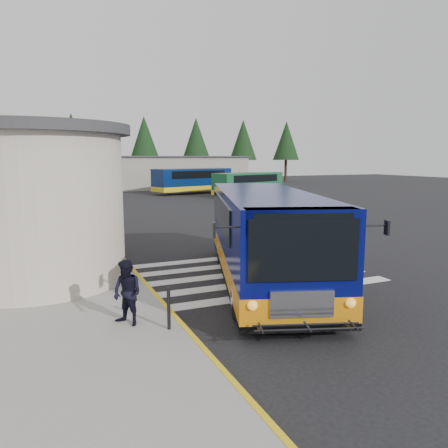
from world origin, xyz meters
name	(u,v)px	position (x,y,z in m)	size (l,w,h in m)	color
ground	(248,267)	(0.00, 0.00, 0.00)	(140.00, 140.00, 0.00)	black
curb_strip	(117,253)	(-4.05, 4.00, 0.08)	(0.12, 34.00, 0.16)	yellow
crosswalk	(245,273)	(-0.50, -0.80, 0.01)	(8.00, 5.35, 0.01)	silver
depot_building	(144,172)	(6.00, 42.00, 2.11)	(26.40, 8.40, 4.20)	gray
tree_line	(133,138)	(6.29, 50.00, 6.77)	(58.40, 4.40, 10.00)	black
transit_bus	(265,240)	(-0.40, -2.00, 1.39)	(6.12, 10.56, 2.91)	#070B52
pedestrian_a	(56,262)	(-6.57, -0.80, 1.00)	(0.62, 0.41, 1.71)	black
pedestrian_b	(127,293)	(-5.20, -4.27, 0.91)	(0.74, 0.57, 1.52)	black
bollard	(169,308)	(-4.41, -4.91, 0.64)	(0.08, 0.08, 0.98)	black
far_bus_a	(193,180)	(9.22, 32.40, 1.55)	(9.62, 5.15, 2.39)	#061A4D
far_bus_b	(248,183)	(13.23, 26.47, 1.37)	(8.48, 4.83, 2.11)	#16532E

